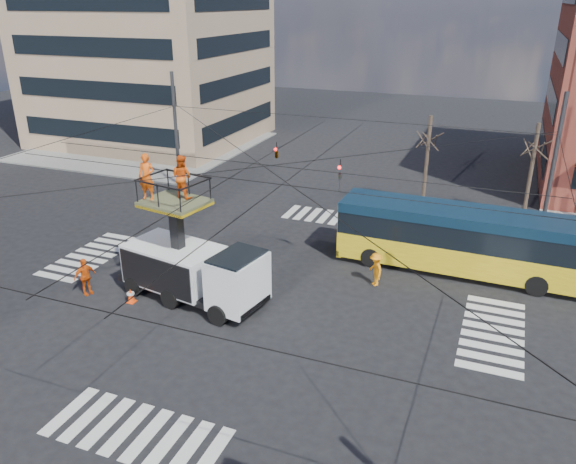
# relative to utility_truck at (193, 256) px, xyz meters

# --- Properties ---
(ground) EXTENTS (120.00, 120.00, 0.00)m
(ground) POSITION_rel_utility_truck_xyz_m (2.58, 1.97, -2.10)
(ground) COLOR black
(ground) RESTS_ON ground
(sidewalk_nw) EXTENTS (18.00, 18.00, 0.12)m
(sidewalk_nw) POSITION_rel_utility_truck_xyz_m (-18.42, 22.97, -2.04)
(sidewalk_nw) COLOR slate
(sidewalk_nw) RESTS_ON ground
(crosswalks) EXTENTS (22.40, 22.40, 0.02)m
(crosswalks) POSITION_rel_utility_truck_xyz_m (2.58, 1.97, -2.09)
(crosswalks) COLOR silver
(crosswalks) RESTS_ON ground
(overhead_network) EXTENTS (24.24, 24.24, 8.00)m
(overhead_network) POSITION_rel_utility_truck_xyz_m (2.51, 2.38, 2.19)
(overhead_network) COLOR #2D2D30
(overhead_network) RESTS_ON ground
(tree_a) EXTENTS (2.00, 2.00, 6.00)m
(tree_a) POSITION_rel_utility_truck_xyz_m (7.58, 15.47, 2.53)
(tree_a) COLOR #382B21
(tree_a) RESTS_ON ground
(tree_b) EXTENTS (2.00, 2.00, 6.00)m
(tree_b) POSITION_rel_utility_truck_xyz_m (13.58, 15.47, 2.53)
(tree_b) COLOR #382B21
(tree_b) RESTS_ON ground
(utility_truck) EXTENTS (7.29, 3.59, 6.52)m
(utility_truck) POSITION_rel_utility_truck_xyz_m (0.00, 0.00, 0.00)
(utility_truck) COLOR black
(utility_truck) RESTS_ON ground
(city_bus) EXTENTS (11.93, 2.85, 3.20)m
(city_bus) POSITION_rel_utility_truck_xyz_m (10.66, 7.22, -0.37)
(city_bus) COLOR gold
(city_bus) RESTS_ON ground
(traffic_cone) EXTENTS (0.36, 0.36, 0.66)m
(traffic_cone) POSITION_rel_utility_truck_xyz_m (-2.51, -1.31, -1.77)
(traffic_cone) COLOR #FF410A
(traffic_cone) RESTS_ON ground
(worker_ground) EXTENTS (0.79, 1.13, 1.77)m
(worker_ground) POSITION_rel_utility_truck_xyz_m (-4.82, -1.43, -1.21)
(worker_ground) COLOR #E4540E
(worker_ground) RESTS_ON ground
(flagger) EXTENTS (1.11, 1.20, 1.62)m
(flagger) POSITION_rel_utility_truck_xyz_m (7.17, 4.26, -1.28)
(flagger) COLOR orange
(flagger) RESTS_ON ground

